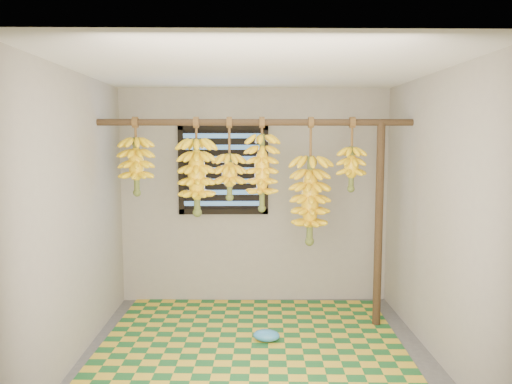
{
  "coord_description": "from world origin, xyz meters",
  "views": [
    {
      "loc": [
        -0.07,
        -4.08,
        1.85
      ],
      "look_at": [
        0.0,
        0.55,
        1.35
      ],
      "focal_mm": 35.0,
      "sensor_mm": 36.0,
      "label": 1
    }
  ],
  "objects_px": {
    "woven_mat": "(252,338)",
    "banana_bunch_b": "(197,177)",
    "banana_bunch_f": "(351,169)",
    "banana_bunch_a": "(136,166)",
    "support_post": "(379,226)",
    "plastic_bag": "(266,335)",
    "banana_bunch_d": "(262,172)",
    "banana_bunch_c": "(230,176)",
    "banana_bunch_e": "(310,200)"
  },
  "relations": [
    {
      "from": "woven_mat",
      "to": "banana_bunch_a",
      "type": "distance_m",
      "value": 1.95
    },
    {
      "from": "banana_bunch_d",
      "to": "banana_bunch_f",
      "type": "distance_m",
      "value": 0.86
    },
    {
      "from": "banana_bunch_d",
      "to": "banana_bunch_e",
      "type": "height_order",
      "value": "same"
    },
    {
      "from": "plastic_bag",
      "to": "banana_bunch_e",
      "type": "relative_size",
      "value": 0.2
    },
    {
      "from": "banana_bunch_a",
      "to": "banana_bunch_e",
      "type": "distance_m",
      "value": 1.7
    },
    {
      "from": "banana_bunch_e",
      "to": "support_post",
      "type": "bearing_deg",
      "value": 0.0
    },
    {
      "from": "woven_mat",
      "to": "banana_bunch_d",
      "type": "relative_size",
      "value": 3.01
    },
    {
      "from": "banana_bunch_c",
      "to": "support_post",
      "type": "bearing_deg",
      "value": 0.0
    },
    {
      "from": "plastic_bag",
      "to": "banana_bunch_b",
      "type": "bearing_deg",
      "value": 148.46
    },
    {
      "from": "banana_bunch_e",
      "to": "banana_bunch_f",
      "type": "xyz_separation_m",
      "value": [
        0.4,
        -0.0,
        0.31
      ]
    },
    {
      "from": "plastic_bag",
      "to": "banana_bunch_a",
      "type": "height_order",
      "value": "banana_bunch_a"
    },
    {
      "from": "banana_bunch_d",
      "to": "banana_bunch_f",
      "type": "xyz_separation_m",
      "value": [
        0.86,
        -0.0,
        0.04
      ]
    },
    {
      "from": "woven_mat",
      "to": "support_post",
      "type": "bearing_deg",
      "value": 14.54
    },
    {
      "from": "banana_bunch_b",
      "to": "banana_bunch_e",
      "type": "xyz_separation_m",
      "value": [
        1.09,
        0.0,
        -0.23
      ]
    },
    {
      "from": "banana_bunch_f",
      "to": "banana_bunch_a",
      "type": "bearing_deg",
      "value": 180.0
    },
    {
      "from": "support_post",
      "to": "woven_mat",
      "type": "height_order",
      "value": "support_post"
    },
    {
      "from": "banana_bunch_b",
      "to": "banana_bunch_c",
      "type": "xyz_separation_m",
      "value": [
        0.31,
        -0.0,
        0.01
      ]
    },
    {
      "from": "plastic_bag",
      "to": "banana_bunch_e",
      "type": "height_order",
      "value": "banana_bunch_e"
    },
    {
      "from": "support_post",
      "to": "banana_bunch_c",
      "type": "bearing_deg",
      "value": -180.0
    },
    {
      "from": "support_post",
      "to": "banana_bunch_d",
      "type": "xyz_separation_m",
      "value": [
        -1.14,
        0.0,
        0.52
      ]
    },
    {
      "from": "support_post",
      "to": "banana_bunch_d",
      "type": "bearing_deg",
      "value": 180.0
    },
    {
      "from": "banana_bunch_a",
      "to": "banana_bunch_f",
      "type": "xyz_separation_m",
      "value": [
        2.06,
        -0.0,
        -0.03
      ]
    },
    {
      "from": "banana_bunch_b",
      "to": "banana_bunch_f",
      "type": "relative_size",
      "value": 1.32
    },
    {
      "from": "banana_bunch_b",
      "to": "banana_bunch_c",
      "type": "height_order",
      "value": "same"
    },
    {
      "from": "woven_mat",
      "to": "banana_bunch_d",
      "type": "distance_m",
      "value": 1.55
    },
    {
      "from": "banana_bunch_a",
      "to": "banana_bunch_c",
      "type": "height_order",
      "value": "same"
    },
    {
      "from": "banana_bunch_d",
      "to": "banana_bunch_e",
      "type": "xyz_separation_m",
      "value": [
        0.47,
        -0.0,
        -0.27
      ]
    },
    {
      "from": "banana_bunch_c",
      "to": "banana_bunch_b",
      "type": "bearing_deg",
      "value": 180.0
    },
    {
      "from": "woven_mat",
      "to": "plastic_bag",
      "type": "xyz_separation_m",
      "value": [
        0.13,
        -0.08,
        0.06
      ]
    },
    {
      "from": "banana_bunch_d",
      "to": "banana_bunch_e",
      "type": "distance_m",
      "value": 0.54
    },
    {
      "from": "banana_bunch_a",
      "to": "support_post",
      "type": "bearing_deg",
      "value": 0.0
    },
    {
      "from": "woven_mat",
      "to": "banana_bunch_b",
      "type": "xyz_separation_m",
      "value": [
        -0.52,
        0.32,
        1.48
      ]
    },
    {
      "from": "banana_bunch_f",
      "to": "banana_bunch_c",
      "type": "bearing_deg",
      "value": 180.0
    },
    {
      "from": "support_post",
      "to": "banana_bunch_c",
      "type": "height_order",
      "value": "banana_bunch_c"
    },
    {
      "from": "banana_bunch_c",
      "to": "banana_bunch_e",
      "type": "xyz_separation_m",
      "value": [
        0.78,
        0.0,
        -0.23
      ]
    },
    {
      "from": "support_post",
      "to": "banana_bunch_f",
      "type": "relative_size",
      "value": 2.83
    },
    {
      "from": "woven_mat",
      "to": "banana_bunch_b",
      "type": "bearing_deg",
      "value": 148.49
    },
    {
      "from": "banana_bunch_b",
      "to": "banana_bunch_e",
      "type": "height_order",
      "value": "same"
    },
    {
      "from": "woven_mat",
      "to": "banana_bunch_c",
      "type": "distance_m",
      "value": 1.53
    },
    {
      "from": "banana_bunch_d",
      "to": "banana_bunch_b",
      "type": "bearing_deg",
      "value": -180.0
    },
    {
      "from": "woven_mat",
      "to": "banana_bunch_e",
      "type": "distance_m",
      "value": 1.41
    },
    {
      "from": "banana_bunch_a",
      "to": "banana_bunch_b",
      "type": "bearing_deg",
      "value": 0.0
    },
    {
      "from": "woven_mat",
      "to": "banana_bunch_a",
      "type": "bearing_deg",
      "value": 163.69
    },
    {
      "from": "banana_bunch_d",
      "to": "banana_bunch_e",
      "type": "relative_size",
      "value": 0.73
    },
    {
      "from": "support_post",
      "to": "banana_bunch_e",
      "type": "bearing_deg",
      "value": 180.0
    },
    {
      "from": "plastic_bag",
      "to": "banana_bunch_b",
      "type": "height_order",
      "value": "banana_bunch_b"
    },
    {
      "from": "woven_mat",
      "to": "banana_bunch_d",
      "type": "xyz_separation_m",
      "value": [
        0.1,
        0.32,
        1.52
      ]
    },
    {
      "from": "plastic_bag",
      "to": "banana_bunch_a",
      "type": "distance_m",
      "value": 2.0
    },
    {
      "from": "plastic_bag",
      "to": "banana_bunch_b",
      "type": "relative_size",
      "value": 0.27
    },
    {
      "from": "banana_bunch_f",
      "to": "woven_mat",
      "type": "bearing_deg",
      "value": -161.49
    }
  ]
}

